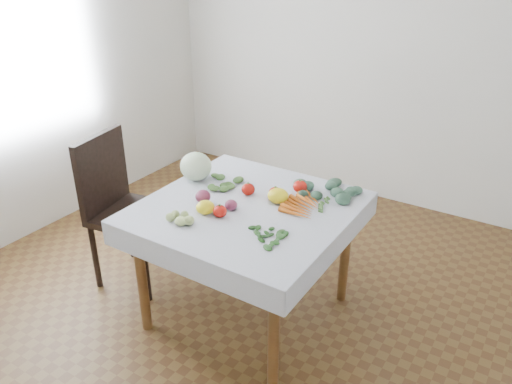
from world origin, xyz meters
TOP-DOWN VIEW (x-y plane):
  - ground at (0.00, 0.00)m, footprint 4.00×4.00m
  - back_wall at (0.00, 2.00)m, footprint 4.00×0.04m
  - left_wall at (-2.00, 0.00)m, footprint 0.04×4.00m
  - table at (0.00, 0.00)m, footprint 1.00×1.00m
  - tablecloth at (0.00, 0.00)m, footprint 1.12×1.12m
  - chair at (-0.93, -0.10)m, footprint 0.53×0.53m
  - cabbage at (-0.47, 0.13)m, footprint 0.23×0.23m
  - tomato_a at (0.17, 0.32)m, footprint 0.11×0.11m
  - tomato_b at (0.09, 0.16)m, footprint 0.09×0.09m
  - tomato_c at (-0.06, -0.18)m, footprint 0.09×0.09m
  - tomato_d at (-0.07, 0.12)m, footprint 0.10×0.10m
  - heirloom_back at (0.12, 0.13)m, footprint 0.15×0.15m
  - heirloom_front at (-0.15, -0.19)m, footprint 0.14×0.14m
  - onion_a at (-0.24, -0.10)m, footprint 0.10×0.10m
  - onion_b at (-0.05, -0.09)m, footprint 0.08×0.08m
  - tomatillo_cluster at (-0.19, -0.33)m, footprint 0.15×0.12m
  - carrot_bunch at (0.27, 0.15)m, footprint 0.21×0.32m
  - kale_bunch at (0.30, 0.36)m, footprint 0.36×0.29m
  - basil_bunch at (0.23, -0.23)m, footprint 0.23×0.17m
  - dill_bunch at (-0.27, 0.16)m, footprint 0.27×0.20m

SIDE VIEW (x-z plane):
  - ground at x=0.00m, z-range 0.00..0.00m
  - chair at x=-0.93m, z-range 0.07..1.09m
  - table at x=0.00m, z-range 0.28..1.03m
  - tablecloth at x=0.00m, z-range 0.75..0.76m
  - basil_bunch at x=0.23m, z-range 0.76..0.77m
  - dill_bunch at x=-0.27m, z-range 0.76..0.78m
  - carrot_bunch at x=0.27m, z-range 0.76..0.79m
  - kale_bunch at x=0.30m, z-range 0.76..0.80m
  - tomatillo_cluster at x=-0.19m, z-range 0.76..0.81m
  - onion_b at x=-0.05m, z-range 0.76..0.82m
  - tomato_c at x=-0.06m, z-range 0.76..0.82m
  - tomato_b at x=0.09m, z-range 0.76..0.83m
  - tomato_d at x=-0.07m, z-range 0.76..0.83m
  - heirloom_front at x=-0.15m, z-range 0.76..0.83m
  - tomato_a at x=0.17m, z-range 0.76..0.83m
  - onion_a at x=-0.24m, z-range 0.76..0.83m
  - heirloom_back at x=0.12m, z-range 0.76..0.84m
  - cabbage at x=-0.47m, z-range 0.76..0.93m
  - back_wall at x=0.00m, z-range 0.00..2.70m
  - left_wall at x=-2.00m, z-range 0.00..2.70m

